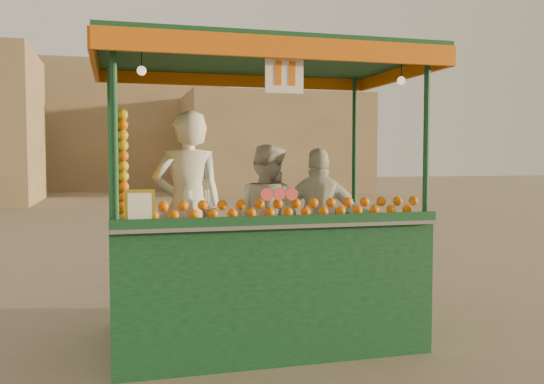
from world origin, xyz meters
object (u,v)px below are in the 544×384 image
object	(u,v)px
juice_cart	(254,249)
vendor_right	(320,222)
vendor_left	(188,208)
vendor_middle	(267,220)

from	to	relation	value
juice_cart	vendor_right	size ratio (longest dim) A/B	1.98
juice_cart	vendor_left	xyz separation A→B (m)	(-0.59, 0.41, 0.38)
juice_cart	vendor_right	xyz separation A→B (m)	(0.80, 0.37, 0.20)
vendor_left	vendor_right	distance (m)	1.40
juice_cart	vendor_middle	xyz separation A→B (m)	(0.28, 0.57, 0.22)
juice_cart	vendor_left	bearing A→B (deg)	145.40
vendor_left	vendor_middle	size ratio (longest dim) A/B	1.20
vendor_left	juice_cart	bearing A→B (deg)	144.07
juice_cart	vendor_left	distance (m)	0.81
vendor_right	vendor_left	bearing A→B (deg)	14.34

